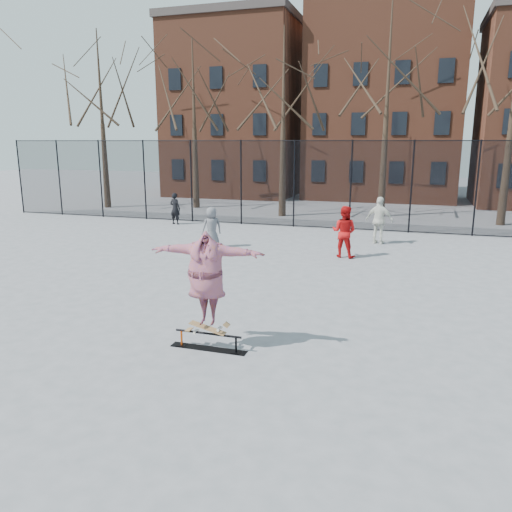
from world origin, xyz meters
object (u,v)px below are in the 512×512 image
(skate_rail, at_px, (208,343))
(bystander_red, at_px, (344,232))
(skater, at_px, (207,283))
(bystander_grey, at_px, (212,227))
(bystander_white, at_px, (380,220))
(skateboard, at_px, (208,330))
(bystander_black, at_px, (175,209))

(skate_rail, distance_m, bystander_red, 8.86)
(skate_rail, height_order, skater, skater)
(bystander_grey, xyz_separation_m, bystander_white, (5.96, 2.64, 0.15))
(skater, bearing_deg, skateboard, 173.96)
(skate_rail, relative_size, bystander_red, 0.86)
(bystander_grey, bearing_deg, bystander_white, 164.74)
(bystander_red, bearing_deg, bystander_grey, 9.58)
(bystander_grey, xyz_separation_m, bystander_black, (-3.79, 4.52, -0.01))
(skateboard, height_order, bystander_red, bystander_red)
(skater, distance_m, bystander_white, 11.70)
(skateboard, relative_size, bystander_red, 0.44)
(skate_rail, xyz_separation_m, bystander_grey, (-3.58, 8.81, 0.64))
(skater, height_order, bystander_grey, skater)
(skater, height_order, bystander_white, skater)
(skate_rail, xyz_separation_m, bystander_white, (2.38, 11.45, 0.79))
(skate_rail, xyz_separation_m, skateboard, (-0.01, 0.00, 0.25))
(bystander_grey, bearing_deg, skater, 72.95)
(bystander_black, xyz_separation_m, bystander_red, (8.75, -4.61, 0.13))
(skater, relative_size, bystander_black, 1.45)
(bystander_red, height_order, bystander_white, bystander_white)
(skater, bearing_deg, bystander_white, 72.16)
(skate_rail, distance_m, bystander_white, 11.72)
(skater, bearing_deg, bystander_red, 74.88)
(skate_rail, distance_m, skateboard, 0.25)
(bystander_black, relative_size, bystander_white, 0.82)
(skateboard, distance_m, bystander_grey, 9.52)
(bystander_grey, bearing_deg, skate_rail, 72.99)
(bystander_white, bearing_deg, bystander_red, 84.39)
(skate_rail, relative_size, bystander_white, 0.83)
(bystander_black, distance_m, bystander_red, 9.89)
(skate_rail, distance_m, bystander_grey, 9.53)
(skateboard, bearing_deg, skate_rail, 0.00)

